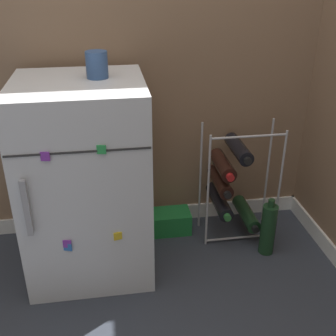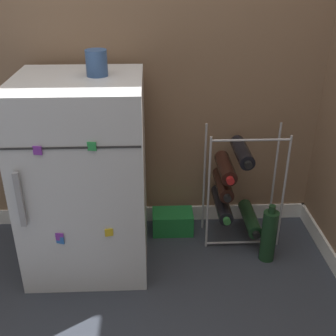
# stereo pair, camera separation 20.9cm
# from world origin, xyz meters

# --- Properties ---
(ground_plane) EXTENTS (14.00, 14.00, 0.00)m
(ground_plane) POSITION_xyz_m (0.00, 0.00, 0.00)
(ground_plane) COLOR #333842
(mini_fridge) EXTENTS (0.57, 0.57, 0.94)m
(mini_fridge) POSITION_xyz_m (-0.35, 0.23, 0.47)
(mini_fridge) COLOR silver
(mini_fridge) RESTS_ON ground_plane
(wine_rack) EXTENTS (0.40, 0.33, 0.64)m
(wine_rack) POSITION_xyz_m (0.40, 0.37, 0.32)
(wine_rack) COLOR #B2B2B7
(wine_rack) RESTS_ON ground_plane
(soda_box) EXTENTS (0.23, 0.15, 0.12)m
(soda_box) POSITION_xyz_m (0.08, 0.44, 0.06)
(soda_box) COLOR #1E7F38
(soda_box) RESTS_ON ground_plane
(fridge_top_cup) EXTENTS (0.09, 0.09, 0.11)m
(fridge_top_cup) POSITION_xyz_m (-0.26, 0.28, 1.00)
(fridge_top_cup) COLOR #335184
(fridge_top_cup) RESTS_ON mini_fridge
(loose_bottle_floor) EXTENTS (0.08, 0.08, 0.32)m
(loose_bottle_floor) POSITION_xyz_m (0.56, 0.17, 0.14)
(loose_bottle_floor) COLOR #19381E
(loose_bottle_floor) RESTS_ON ground_plane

